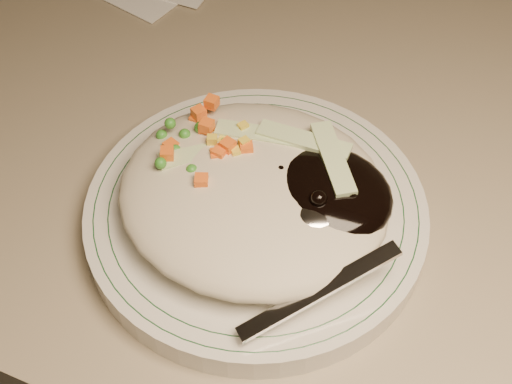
% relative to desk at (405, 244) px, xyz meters
% --- Properties ---
extents(desk, '(1.40, 0.70, 0.74)m').
position_rel_desk_xyz_m(desk, '(0.00, 0.00, 0.00)').
color(desk, gray).
rests_on(desk, ground).
extents(plate, '(0.25, 0.25, 0.02)m').
position_rel_desk_xyz_m(plate, '(-0.10, -0.18, 0.21)').
color(plate, silver).
rests_on(plate, desk).
extents(plate_rim, '(0.24, 0.24, 0.00)m').
position_rel_desk_xyz_m(plate_rim, '(-0.10, -0.18, 0.22)').
color(plate_rim, '#144723').
rests_on(plate_rim, plate).
extents(meal, '(0.21, 0.19, 0.05)m').
position_rel_desk_xyz_m(meal, '(-0.09, -0.18, 0.24)').
color(meal, beige).
rests_on(meal, plate).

